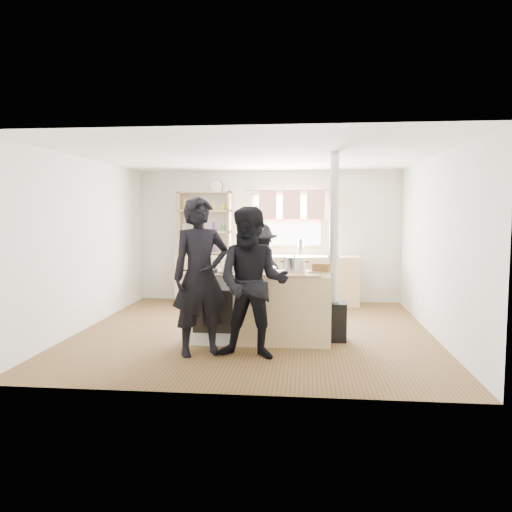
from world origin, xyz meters
The scene contains 14 objects.
ground centered at (0.00, 0.00, -0.01)m, with size 5.00×5.00×0.01m, color brown.
back_counter centered at (0.00, 2.22, 0.45)m, with size 3.40×0.55×0.90m, color #DAB683.
shelving_unit centered at (-1.20, 2.34, 1.51)m, with size 1.00×0.28×1.20m.
thermos centered at (0.63, 2.22, 1.05)m, with size 0.10×0.10×0.30m, color silver.
cooking_island centered at (0.14, -0.55, 0.47)m, with size 1.97×0.64×0.93m.
skillet_greens centered at (-0.56, -0.70, 0.96)m, with size 0.32×0.32×0.05m.
roast_tray centered at (0.14, -0.48, 0.97)m, with size 0.40×0.33×0.06m.
stockpot_stove centered at (-0.30, -0.41, 1.01)m, with size 0.22×0.22×0.18m.
stockpot_counter centered at (0.58, -0.45, 1.03)m, with size 0.30×0.30×0.22m.
bread_board centered at (0.93, -0.54, 0.98)m, with size 0.34×0.29×0.12m.
flue_heater centered at (1.09, -0.37, 0.65)m, with size 0.35×0.35×2.50m.
person_near_left centered at (-0.52, -1.22, 0.95)m, with size 0.69×0.45×1.90m, color black.
person_near_right centered at (0.11, -1.30, 0.89)m, with size 0.87×0.68×1.78m, color black.
person_far centered at (0.02, 0.27, 0.78)m, with size 1.00×0.58×1.55m, color black.
Camera 1 is at (0.73, -7.03, 1.73)m, focal length 35.00 mm.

